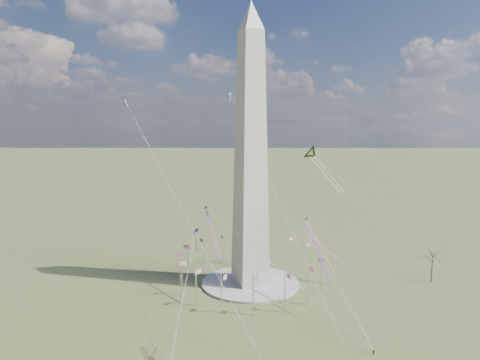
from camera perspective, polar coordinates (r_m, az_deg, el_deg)
name	(u,v)px	position (r m, az deg, el deg)	size (l,w,h in m)	color
ground	(250,284)	(163.40, 1.37, -13.69)	(2000.00, 2000.00, 0.00)	#495229
plaza	(250,283)	(163.26, 1.37, -13.56)	(36.00, 36.00, 0.80)	#9F9891
washington_monument	(251,155)	(152.58, 1.43, 3.32)	(15.56, 15.56, 100.00)	beige
flagpole_ring	(250,265)	(160.89, 1.38, -11.28)	(54.40, 54.40, 13.00)	silver
tree_near	(433,253)	(176.96, 24.32, -8.90)	(8.91, 8.91, 15.58)	#49332C
tree_far	(152,355)	(102.88, -11.62, -21.86)	(7.31, 7.31, 12.79)	#49332C
person_centre	(373,352)	(123.73, 17.36, -21.08)	(0.87, 0.36, 1.49)	gray
kite_delta_black	(313,155)	(173.51, 9.65, 3.26)	(7.82, 20.61, 16.90)	black
kite_diamond_purple	(196,234)	(147.08, -5.92, -7.18)	(1.89, 2.89, 8.76)	#4A1B7B
kite_streamer_left	(314,240)	(145.44, 9.82, -7.86)	(6.19, 22.39, 15.56)	#EB4A25
kite_streamer_mid	(211,225)	(149.50, -3.90, -6.05)	(3.02, 20.79, 14.27)	#EB4A25
kite_streamer_right	(320,243)	(166.04, 10.58, -8.21)	(10.65, 17.53, 13.38)	#EB4A25
kite_small_red	(123,99)	(177.50, -15.27, 10.37)	(1.15, 1.85, 4.18)	red
kite_small_white	(230,95)	(195.70, -1.31, 11.31)	(1.49, 1.32, 3.99)	silver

